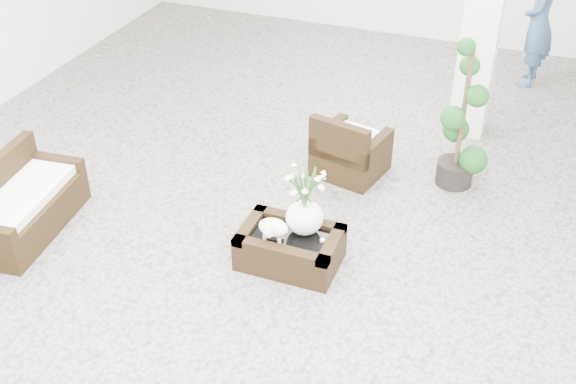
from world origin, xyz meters
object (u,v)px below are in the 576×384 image
(loveseat, at_px, (22,199))
(armchair, at_px, (351,143))
(coffee_table, at_px, (290,249))
(topiary, at_px, (463,116))

(loveseat, bearing_deg, armchair, -56.99)
(coffee_table, bearing_deg, armchair, 87.87)
(armchair, relative_size, topiary, 0.45)
(armchair, height_order, topiary, topiary)
(coffee_table, bearing_deg, loveseat, -170.29)
(loveseat, height_order, topiary, topiary)
(topiary, bearing_deg, armchair, -170.13)
(coffee_table, relative_size, loveseat, 0.68)
(armchair, height_order, loveseat, armchair)
(coffee_table, distance_m, armchair, 1.70)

